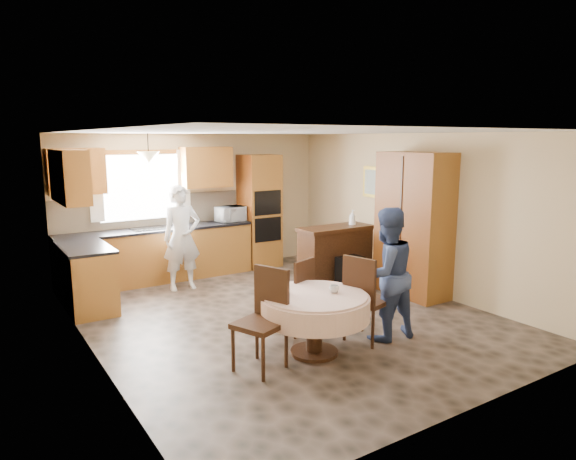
# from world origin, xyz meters

# --- Properties ---
(floor) EXTENTS (5.00, 6.00, 0.01)m
(floor) POSITION_xyz_m (0.00, 0.00, 0.00)
(floor) COLOR brown
(floor) RESTS_ON ground
(ceiling) EXTENTS (5.00, 6.00, 0.01)m
(ceiling) POSITION_xyz_m (0.00, 0.00, 2.50)
(ceiling) COLOR white
(ceiling) RESTS_ON wall_back
(wall_back) EXTENTS (5.00, 0.02, 2.50)m
(wall_back) POSITION_xyz_m (0.00, 3.00, 1.25)
(wall_back) COLOR tan
(wall_back) RESTS_ON floor
(wall_front) EXTENTS (5.00, 0.02, 2.50)m
(wall_front) POSITION_xyz_m (0.00, -3.00, 1.25)
(wall_front) COLOR tan
(wall_front) RESTS_ON floor
(wall_left) EXTENTS (0.02, 6.00, 2.50)m
(wall_left) POSITION_xyz_m (-2.50, 0.00, 1.25)
(wall_left) COLOR tan
(wall_left) RESTS_ON floor
(wall_right) EXTENTS (0.02, 6.00, 2.50)m
(wall_right) POSITION_xyz_m (2.50, 0.00, 1.25)
(wall_right) COLOR tan
(wall_right) RESTS_ON floor
(window) EXTENTS (1.40, 0.03, 1.10)m
(window) POSITION_xyz_m (-1.00, 2.98, 1.60)
(window) COLOR white
(window) RESTS_ON wall_back
(curtain_left) EXTENTS (0.22, 0.02, 1.15)m
(curtain_left) POSITION_xyz_m (-1.75, 2.93, 1.65)
(curtain_left) COLOR white
(curtain_left) RESTS_ON wall_back
(curtain_right) EXTENTS (0.22, 0.02, 1.15)m
(curtain_right) POSITION_xyz_m (-0.25, 2.93, 1.65)
(curtain_right) COLOR white
(curtain_right) RESTS_ON wall_back
(base_cab_back) EXTENTS (3.30, 0.60, 0.88)m
(base_cab_back) POSITION_xyz_m (-0.85, 2.70, 0.44)
(base_cab_back) COLOR #B57D30
(base_cab_back) RESTS_ON floor
(counter_back) EXTENTS (3.30, 0.64, 0.04)m
(counter_back) POSITION_xyz_m (-0.85, 2.70, 0.90)
(counter_back) COLOR black
(counter_back) RESTS_ON base_cab_back
(base_cab_left) EXTENTS (0.60, 1.20, 0.88)m
(base_cab_left) POSITION_xyz_m (-2.20, 1.80, 0.44)
(base_cab_left) COLOR #B57D30
(base_cab_left) RESTS_ON floor
(counter_left) EXTENTS (0.64, 1.20, 0.04)m
(counter_left) POSITION_xyz_m (-2.20, 1.80, 0.90)
(counter_left) COLOR black
(counter_left) RESTS_ON base_cab_left
(backsplash) EXTENTS (3.30, 0.02, 0.55)m
(backsplash) POSITION_xyz_m (-0.85, 2.99, 1.18)
(backsplash) COLOR tan
(backsplash) RESTS_ON wall_back
(wall_cab_left) EXTENTS (0.85, 0.33, 0.72)m
(wall_cab_left) POSITION_xyz_m (-2.05, 2.83, 1.91)
(wall_cab_left) COLOR #C37630
(wall_cab_left) RESTS_ON wall_back
(wall_cab_right) EXTENTS (0.90, 0.33, 0.72)m
(wall_cab_right) POSITION_xyz_m (0.15, 2.83, 1.91)
(wall_cab_right) COLOR #C37630
(wall_cab_right) RESTS_ON wall_back
(wall_cab_side) EXTENTS (0.33, 1.20, 0.72)m
(wall_cab_side) POSITION_xyz_m (-2.33, 1.80, 1.91)
(wall_cab_side) COLOR #C37630
(wall_cab_side) RESTS_ON wall_left
(oven_tower) EXTENTS (0.66, 0.62, 2.12)m
(oven_tower) POSITION_xyz_m (1.15, 2.69, 1.06)
(oven_tower) COLOR #B57D30
(oven_tower) RESTS_ON floor
(oven_upper) EXTENTS (0.56, 0.01, 0.45)m
(oven_upper) POSITION_xyz_m (1.15, 2.38, 1.25)
(oven_upper) COLOR black
(oven_upper) RESTS_ON oven_tower
(oven_lower) EXTENTS (0.56, 0.01, 0.45)m
(oven_lower) POSITION_xyz_m (1.15, 2.38, 0.75)
(oven_lower) COLOR black
(oven_lower) RESTS_ON oven_tower
(pendant) EXTENTS (0.36, 0.36, 0.18)m
(pendant) POSITION_xyz_m (-1.00, 2.50, 2.12)
(pendant) COLOR beige
(pendant) RESTS_ON ceiling
(sideboard) EXTENTS (1.29, 0.54, 0.92)m
(sideboard) POSITION_xyz_m (1.59, 0.91, 0.46)
(sideboard) COLOR #3E2211
(sideboard) RESTS_ON floor
(space_heater) EXTENTS (0.42, 0.30, 0.56)m
(space_heater) POSITION_xyz_m (1.53, 0.46, 0.28)
(space_heater) COLOR black
(space_heater) RESTS_ON floor
(cupboard) EXTENTS (0.58, 1.16, 2.22)m
(cupboard) POSITION_xyz_m (2.22, -0.22, 1.11)
(cupboard) COLOR #B57D30
(cupboard) RESTS_ON floor
(dining_table) EXTENTS (1.24, 1.24, 0.70)m
(dining_table) POSITION_xyz_m (-0.39, -1.24, 0.55)
(dining_table) COLOR #3E2211
(dining_table) RESTS_ON floor
(chair_left) EXTENTS (0.60, 0.60, 1.07)m
(chair_left) POSITION_xyz_m (-1.03, -1.22, 0.59)
(chair_left) COLOR #3E2211
(chair_left) RESTS_ON floor
(chair_back) EXTENTS (0.53, 0.53, 0.96)m
(chair_back) POSITION_xyz_m (-0.20, -0.60, 0.53)
(chair_back) COLOR #3E2211
(chair_back) RESTS_ON floor
(chair_right) EXTENTS (0.57, 0.57, 1.06)m
(chair_right) POSITION_xyz_m (0.31, -1.27, 0.59)
(chair_right) COLOR #3E2211
(chair_right) RESTS_ON floor
(framed_picture) EXTENTS (0.06, 0.65, 0.54)m
(framed_picture) POSITION_xyz_m (2.47, 0.91, 1.67)
(framed_picture) COLOR yellow
(framed_picture) RESTS_ON wall_right
(microwave) EXTENTS (0.54, 0.40, 0.28)m
(microwave) POSITION_xyz_m (0.52, 2.65, 1.06)
(microwave) COLOR silver
(microwave) RESTS_ON counter_back
(person_sink) EXTENTS (0.64, 0.44, 1.69)m
(person_sink) POSITION_xyz_m (-0.68, 2.01, 0.85)
(person_sink) COLOR silver
(person_sink) RESTS_ON floor
(person_dining) EXTENTS (0.83, 0.67, 1.62)m
(person_dining) POSITION_xyz_m (0.61, -1.31, 0.81)
(person_dining) COLOR navy
(person_dining) RESTS_ON floor
(bowl_sideboard) EXTENTS (0.24, 0.24, 0.05)m
(bowl_sideboard) POSITION_xyz_m (1.29, 0.91, 0.94)
(bowl_sideboard) COLOR #B2B2B2
(bowl_sideboard) RESTS_ON sideboard
(bottle_sideboard) EXTENTS (0.13, 0.13, 0.31)m
(bottle_sideboard) POSITION_xyz_m (1.94, 0.91, 1.07)
(bottle_sideboard) COLOR silver
(bottle_sideboard) RESTS_ON sideboard
(cup_table) EXTENTS (0.14, 0.14, 0.09)m
(cup_table) POSITION_xyz_m (-0.17, -1.31, 0.74)
(cup_table) COLOR #B2B2B2
(cup_table) RESTS_ON dining_table
(bowl_table) EXTENTS (0.20, 0.20, 0.06)m
(bowl_table) POSITION_xyz_m (-0.70, -1.02, 0.73)
(bowl_table) COLOR #B2B2B2
(bowl_table) RESTS_ON dining_table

